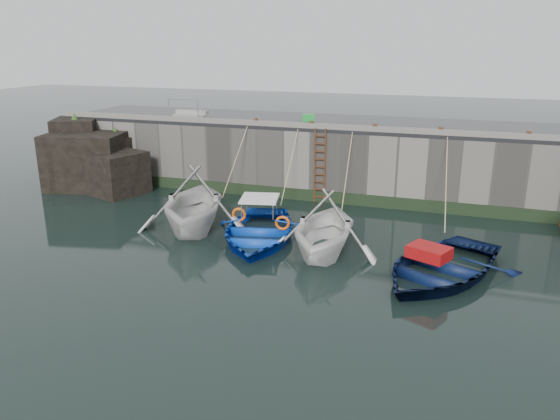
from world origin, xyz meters
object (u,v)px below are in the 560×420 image
(boat_near_white, at_px, (195,228))
(ladder, at_px, (320,166))
(bollard_a, at_px, (256,122))
(bollard_e, at_px, (529,135))
(boat_near_blue, at_px, (258,239))
(boat_near_navy, at_px, (439,275))
(bollard_b, at_px, (311,124))
(bollard_c, at_px, (375,127))
(boat_near_blacktrim, at_px, (324,252))
(bollard_d, at_px, (441,131))
(fish_crate, at_px, (309,118))

(boat_near_white, bearing_deg, ladder, 36.23)
(bollard_a, relative_size, bollard_e, 1.00)
(boat_near_blue, bearing_deg, boat_near_navy, -23.61)
(boat_near_white, height_order, boat_near_navy, boat_near_white)
(bollard_b, relative_size, bollard_c, 1.00)
(bollard_e, bearing_deg, boat_near_blacktrim, -136.91)
(bollard_b, distance_m, bollard_d, 5.30)
(boat_near_blacktrim, relative_size, bollard_e, 16.22)
(fish_crate, bearing_deg, bollard_d, -35.83)
(bollard_d, bearing_deg, bollard_a, 180.00)
(boat_near_blue, xyz_separation_m, boat_near_navy, (6.26, -1.19, 0.00))
(boat_near_blacktrim, relative_size, boat_near_navy, 0.86)
(boat_near_blue, xyz_separation_m, bollard_d, (5.67, 5.46, 3.30))
(boat_near_blue, height_order, boat_near_blacktrim, boat_near_blacktrim)
(boat_near_navy, bearing_deg, bollard_c, 139.50)
(boat_near_blacktrim, height_order, bollard_e, bollard_e)
(boat_near_blacktrim, xyz_separation_m, bollard_d, (3.15, 5.94, 3.30))
(boat_near_white, bearing_deg, bollard_b, 42.03)
(boat_near_navy, bearing_deg, boat_near_blue, -166.89)
(boat_near_blacktrim, xyz_separation_m, bollard_c, (0.55, 5.94, 3.30))
(bollard_b, bearing_deg, bollard_e, 0.00)
(boat_near_white, distance_m, bollard_e, 13.04)
(fish_crate, relative_size, bollard_c, 1.99)
(bollard_b, bearing_deg, fish_crate, 108.94)
(bollard_c, bearing_deg, bollard_e, 0.00)
(boat_near_navy, height_order, fish_crate, fish_crate)
(fish_crate, relative_size, bollard_b, 1.99)
(bollard_a, relative_size, bollard_b, 1.00)
(bollard_c, bearing_deg, bollard_b, 180.00)
(boat_near_blue, bearing_deg, bollard_b, 73.31)
(boat_near_navy, height_order, bollard_e, bollard_e)
(ladder, relative_size, boat_near_blacktrim, 0.70)
(ladder, bearing_deg, boat_near_blue, -99.65)
(bollard_d, bearing_deg, fish_crate, 162.40)
(bollard_d, distance_m, bollard_e, 3.20)
(bollard_c, xyz_separation_m, bollard_d, (2.60, 0.00, 0.00))
(boat_near_blue, height_order, bollard_e, bollard_e)
(fish_crate, distance_m, bollard_a, 2.64)
(boat_near_blacktrim, relative_size, bollard_b, 16.22)
(boat_near_blacktrim, height_order, bollard_b, bollard_b)
(bollard_d, xyz_separation_m, bollard_e, (3.20, 0.00, 0.00))
(boat_near_blue, height_order, boat_near_navy, boat_near_navy)
(boat_near_navy, xyz_separation_m, bollard_e, (2.62, 6.65, 3.30))
(bollard_a, height_order, bollard_e, same)
(boat_near_white, relative_size, bollard_d, 18.01)
(bollard_b, relative_size, bollard_d, 1.00)
(bollard_c, relative_size, bollard_e, 1.00)
(boat_near_navy, xyz_separation_m, bollard_c, (-3.18, 6.65, 3.30))
(ladder, distance_m, bollard_c, 2.81)
(bollard_a, distance_m, bollard_d, 7.80)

